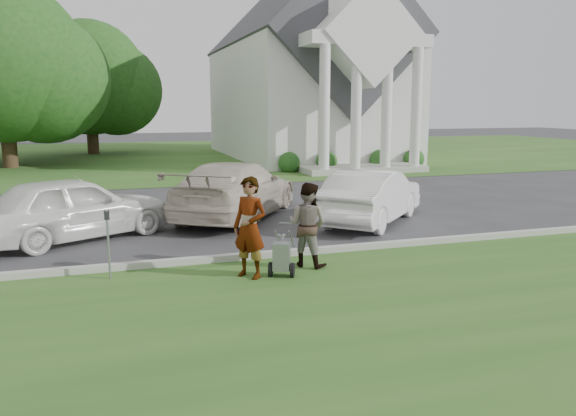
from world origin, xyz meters
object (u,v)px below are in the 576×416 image
striping_cart (282,257)px  car_c (235,189)px  tree_back (89,83)px  parking_meter_near (108,236)px  person_left (250,228)px  car_b (73,208)px  tree_left (2,69)px  church (306,62)px  car_d (372,196)px  person_right (307,225)px

striping_cart → car_c: car_c is taller
tree_back → parking_meter_near: size_ratio=7.14×
tree_back → parking_meter_near: (0.90, -29.99, -3.88)m
person_left → car_b: size_ratio=0.41×
tree_left → parking_meter_near: tree_left is taller
parking_meter_near → tree_back: bearing=91.7°
striping_cart → tree_back: bearing=122.4°
tree_back → person_left: 31.11m
tree_back → church: bearing=-27.8°
car_b → car_d: (7.85, -0.33, -0.04)m
person_right → parking_meter_near: bearing=40.5°
church → person_right: size_ratio=14.03×
person_left → car_c: size_ratio=0.34×
parking_meter_near → car_b: size_ratio=0.29×
person_right → parking_meter_near: person_right is taller
church → person_left: 26.13m
car_d → person_left: bearing=86.6°
striping_cart → car_c: size_ratio=0.18×
church → car_d: 21.09m
person_left → parking_meter_near: 2.65m
church → striping_cart: church is taller
person_right → car_c: person_right is taller
car_b → car_c: size_ratio=0.82×
tree_left → car_b: size_ratio=2.28×
person_left → car_b: (-3.35, 4.34, -0.17)m
person_left → church: bearing=117.2°
tree_left → person_left: (7.46, -22.68, -4.15)m
person_right → car_b: person_right is taller
person_right → car_b: size_ratio=0.37×
striping_cart → person_left: bearing=-168.4°
parking_meter_near → car_c: car_c is taller
person_right → car_b: 6.09m
tree_back → parking_meter_near: tree_back is taller
tree_left → car_b: bearing=-77.4°
parking_meter_near → tree_left: bearing=102.6°
striping_cart → car_b: car_b is taller
car_c → person_left: bearing=113.4°
tree_left → tree_back: tree_left is taller
person_right → parking_meter_near: size_ratio=1.28×
parking_meter_near → car_d: (7.06, 3.31, -0.10)m
car_c → car_d: bearing=-175.3°
car_b → car_d: size_ratio=1.02×
church → parking_meter_near: size_ratio=17.90×
church → person_left: bearing=-111.9°
church → tree_back: church is taller
car_c → car_d: size_ratio=1.25×
person_left → car_b: person_left is taller
person_left → car_b: bearing=176.8°
person_right → tree_back: bearing=-36.2°
tree_left → person_right: size_ratio=6.19×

